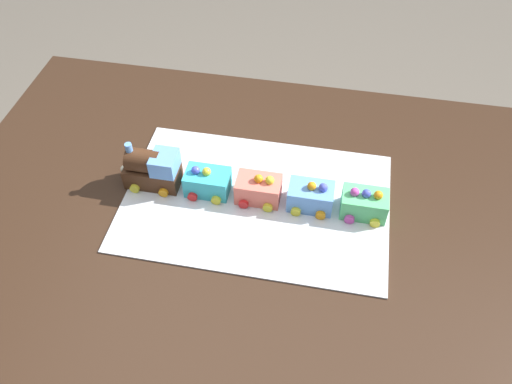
% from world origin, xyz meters
% --- Properties ---
extents(ground_plane, '(8.00, 8.00, 0.00)m').
position_xyz_m(ground_plane, '(0.00, 0.00, 0.00)').
color(ground_plane, '#6B6054').
extents(dining_table, '(1.40, 1.00, 0.74)m').
position_xyz_m(dining_table, '(0.00, 0.00, 0.63)').
color(dining_table, '#382316').
rests_on(dining_table, ground).
extents(cake_board, '(0.60, 0.40, 0.00)m').
position_xyz_m(cake_board, '(0.01, 0.04, 0.74)').
color(cake_board, silver).
rests_on(cake_board, dining_table).
extents(cake_locomotive, '(0.14, 0.08, 0.12)m').
position_xyz_m(cake_locomotive, '(-0.23, 0.05, 0.79)').
color(cake_locomotive, '#472816').
rests_on(cake_locomotive, cake_board).
extents(cake_car_caboose_turquoise, '(0.10, 0.08, 0.07)m').
position_xyz_m(cake_car_caboose_turquoise, '(-0.10, 0.05, 0.77)').
color(cake_car_caboose_turquoise, '#38B7C6').
rests_on(cake_car_caboose_turquoise, cake_board).
extents(cake_car_gondola_coral, '(0.10, 0.08, 0.07)m').
position_xyz_m(cake_car_gondola_coral, '(0.02, 0.05, 0.77)').
color(cake_car_gondola_coral, '#F27260').
rests_on(cake_car_gondola_coral, cake_board).
extents(cake_car_flatbed_sky_blue, '(0.10, 0.08, 0.07)m').
position_xyz_m(cake_car_flatbed_sky_blue, '(0.14, 0.05, 0.77)').
color(cake_car_flatbed_sky_blue, '#669EEA').
rests_on(cake_car_flatbed_sky_blue, cake_board).
extents(cake_car_hopper_mint_green, '(0.10, 0.08, 0.07)m').
position_xyz_m(cake_car_hopper_mint_green, '(0.25, 0.05, 0.77)').
color(cake_car_hopper_mint_green, '#59CC7A').
rests_on(cake_car_hopper_mint_green, cake_board).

